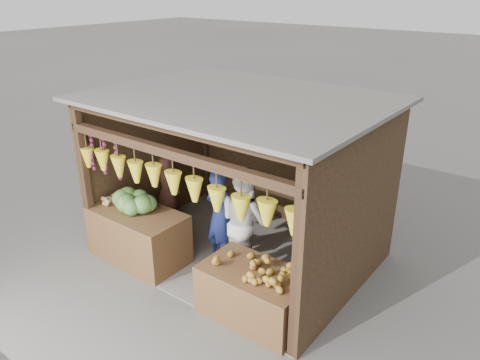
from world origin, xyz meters
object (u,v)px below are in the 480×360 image
(woman_standing, at_px, (245,221))
(vendor_seated, at_px, (167,183))
(counter_right, at_px, (254,293))
(man_standing, at_px, (220,216))
(counter_left, at_px, (139,235))

(woman_standing, xyz_separation_m, vendor_seated, (-2.13, 0.45, -0.08))
(counter_right, xyz_separation_m, vendor_seated, (-2.86, 1.22, 0.45))
(vendor_seated, bearing_deg, counter_right, 152.04)
(woman_standing, bearing_deg, man_standing, 16.08)
(counter_right, relative_size, woman_standing, 0.82)
(counter_left, bearing_deg, woman_standing, 24.86)
(vendor_seated, bearing_deg, woman_standing, 163.21)
(counter_right, bearing_deg, vendor_seated, 156.94)
(vendor_seated, bearing_deg, counter_left, 109.17)
(counter_left, xyz_separation_m, man_standing, (1.10, 0.76, 0.37))
(man_standing, distance_m, vendor_seated, 1.68)
(man_standing, distance_m, woman_standing, 0.51)
(counter_right, distance_m, woman_standing, 1.19)
(counter_left, bearing_deg, counter_right, -0.76)
(man_standing, xyz_separation_m, woman_standing, (0.50, -0.02, 0.08))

